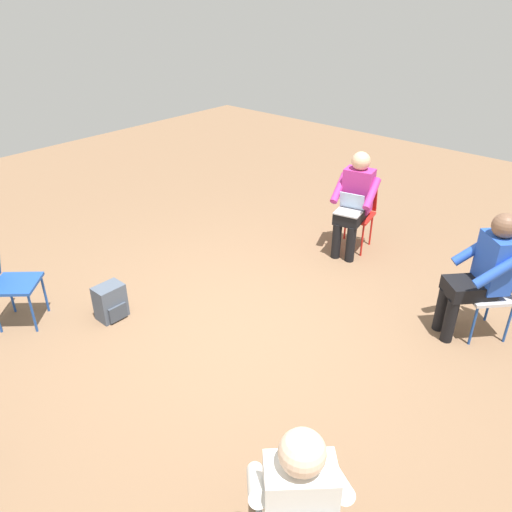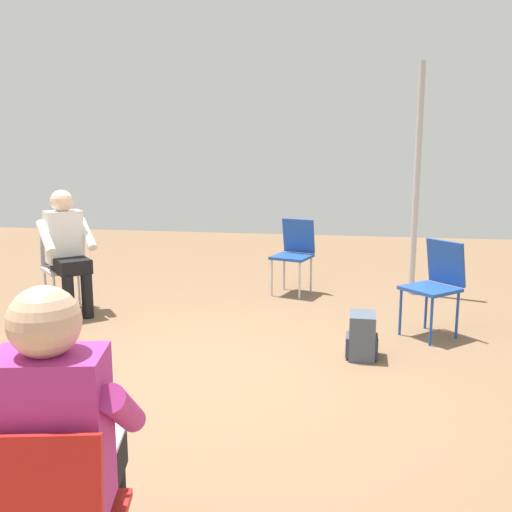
% 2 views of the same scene
% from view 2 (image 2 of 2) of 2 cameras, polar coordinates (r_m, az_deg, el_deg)
% --- Properties ---
extents(ground_plane, '(14.34, 14.34, 0.00)m').
position_cam_2_polar(ground_plane, '(4.23, -5.65, -12.13)').
color(ground_plane, brown).
extents(chair_north, '(0.50, 0.53, 0.85)m').
position_cam_2_polar(chair_north, '(6.51, 3.86, 0.54)').
color(chair_north, '#1E4799').
rests_on(chair_north, ground).
extents(chair_northwest, '(0.58, 0.59, 0.85)m').
position_cam_2_polar(chair_northwest, '(6.14, -18.69, -0.61)').
color(chair_northwest, '#B7B7BC').
rests_on(chair_northwest, ground).
extents(chair_northeast, '(0.59, 0.58, 0.85)m').
position_cam_2_polar(chair_northeast, '(5.24, 17.55, -2.41)').
color(chair_northeast, '#1E4799').
rests_on(chair_northeast, ground).
extents(person_with_laptop, '(0.56, 0.58, 1.24)m').
position_cam_2_polar(person_with_laptop, '(2.07, -18.76, -17.12)').
color(person_with_laptop, black).
rests_on(person_with_laptop, ground).
extents(person_in_white, '(0.63, 0.63, 1.24)m').
position_cam_2_polar(person_in_white, '(5.95, -18.37, 1.00)').
color(person_in_white, black).
rests_on(person_in_white, ground).
extents(backpack_near_laptop_user, '(0.25, 0.28, 0.36)m').
position_cam_2_polar(backpack_near_laptop_user, '(4.64, 10.54, -8.11)').
color(backpack_near_laptop_user, '#475160').
rests_on(backpack_near_laptop_user, ground).
extents(tent_pole_near, '(0.07, 0.07, 2.56)m').
position_cam_2_polar(tent_pole_near, '(6.61, 15.77, 7.19)').
color(tent_pole_near, '#B2B2B7').
rests_on(tent_pole_near, ground).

